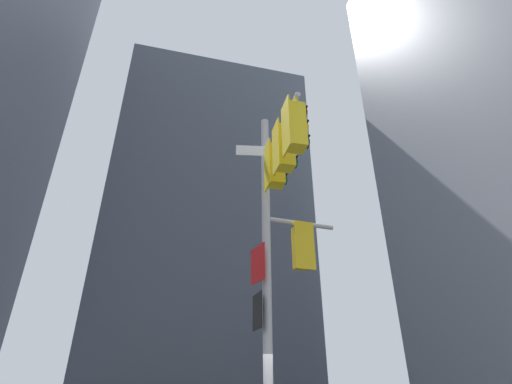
# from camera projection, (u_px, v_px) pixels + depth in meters

# --- Properties ---
(building_mid_block) EXTENTS (15.86, 15.86, 29.16)m
(building_mid_block) POSITION_uv_depth(u_px,v_px,m) (202.00, 239.00, 35.55)
(building_mid_block) COLOR #4C5460
(building_mid_block) RESTS_ON ground
(signal_pole_assembly) EXTENTS (2.52, 2.92, 8.26)m
(signal_pole_assembly) POSITION_uv_depth(u_px,v_px,m) (280.00, 214.00, 8.24)
(signal_pole_assembly) COLOR #B2B2B5
(signal_pole_assembly) RESTS_ON ground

